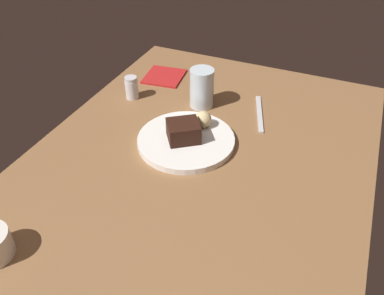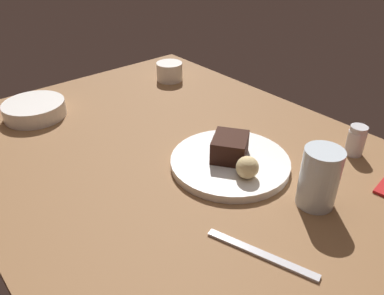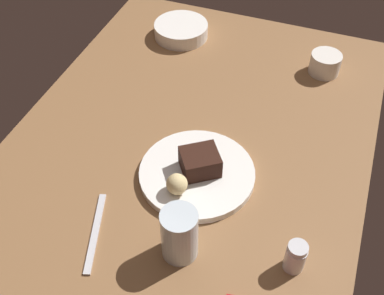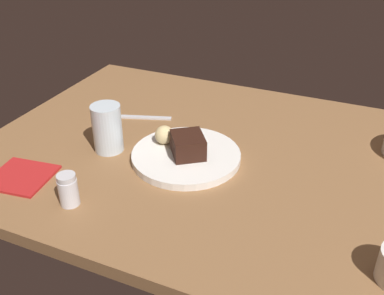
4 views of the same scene
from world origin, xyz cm
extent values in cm
cube|color=brown|center=(0.00, 0.00, 1.50)|extent=(120.00, 84.00, 3.00)
cylinder|color=white|center=(8.10, 5.47, 3.87)|extent=(25.80, 25.80, 1.75)
cube|color=black|center=(7.42, 5.89, 7.24)|extent=(10.55, 10.77, 4.99)
sphere|color=#DBC184|center=(14.79, 3.39, 7.04)|extent=(4.59, 4.59, 4.59)
cylinder|color=silver|center=(22.87, 30.38, 5.92)|extent=(4.00, 4.00, 5.84)
cylinder|color=silver|center=(22.87, 30.38, 9.44)|extent=(3.80, 3.80, 1.20)
cylinder|color=silver|center=(27.26, 8.88, 8.91)|extent=(7.14, 7.14, 11.81)
cylinder|color=white|center=(-42.26, -17.91, 5.07)|extent=(16.05, 16.05, 4.13)
cylinder|color=silver|center=(-39.54, 25.45, 5.89)|extent=(8.33, 8.33, 5.78)
cube|color=silver|center=(29.33, -8.70, 3.25)|extent=(18.48, 7.30, 0.50)
camera|label=1|loc=(-68.25, -29.17, 67.57)|focal=37.16mm
camera|label=2|loc=(54.72, -44.78, 50.29)|focal=35.53mm
camera|label=3|loc=(73.41, 28.53, 85.65)|focal=45.01mm
camera|label=4|loc=(-28.34, 85.82, 59.02)|focal=41.12mm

